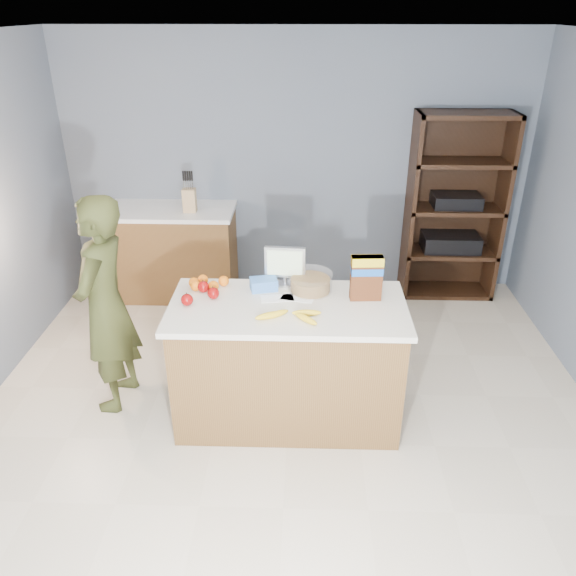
{
  "coord_description": "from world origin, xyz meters",
  "views": [
    {
      "loc": [
        0.1,
        -2.92,
        2.65
      ],
      "look_at": [
        0.0,
        0.35,
        1.0
      ],
      "focal_mm": 35.0,
      "sensor_mm": 36.0,
      "label": 1
    }
  ],
  "objects_px": {
    "shelving_unit": "(453,210)",
    "person": "(106,306)",
    "cereal_box": "(367,275)",
    "counter_peninsula": "(288,367)",
    "tv": "(285,264)"
  },
  "relations": [
    {
      "from": "shelving_unit",
      "to": "person",
      "type": "bearing_deg",
      "value": -145.94
    },
    {
      "from": "cereal_box",
      "to": "counter_peninsula",
      "type": "bearing_deg",
      "value": -168.72
    },
    {
      "from": "tv",
      "to": "cereal_box",
      "type": "bearing_deg",
      "value": -20.3
    },
    {
      "from": "shelving_unit",
      "to": "person",
      "type": "height_order",
      "value": "shelving_unit"
    },
    {
      "from": "counter_peninsula",
      "to": "cereal_box",
      "type": "bearing_deg",
      "value": 11.28
    },
    {
      "from": "counter_peninsula",
      "to": "shelving_unit",
      "type": "bearing_deg",
      "value": 52.89
    },
    {
      "from": "tv",
      "to": "cereal_box",
      "type": "relative_size",
      "value": 0.92
    },
    {
      "from": "person",
      "to": "tv",
      "type": "relative_size",
      "value": 5.61
    },
    {
      "from": "counter_peninsula",
      "to": "tv",
      "type": "height_order",
      "value": "tv"
    },
    {
      "from": "counter_peninsula",
      "to": "cereal_box",
      "type": "relative_size",
      "value": 5.06
    },
    {
      "from": "counter_peninsula",
      "to": "cereal_box",
      "type": "distance_m",
      "value": 0.84
    },
    {
      "from": "person",
      "to": "tv",
      "type": "bearing_deg",
      "value": 102.83
    },
    {
      "from": "counter_peninsula",
      "to": "tv",
      "type": "bearing_deg",
      "value": 95.49
    },
    {
      "from": "shelving_unit",
      "to": "cereal_box",
      "type": "distance_m",
      "value": 2.22
    },
    {
      "from": "person",
      "to": "cereal_box",
      "type": "relative_size",
      "value": 5.14
    }
  ]
}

